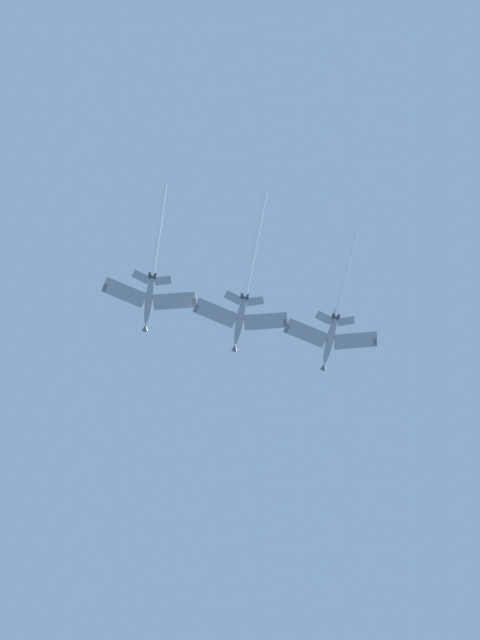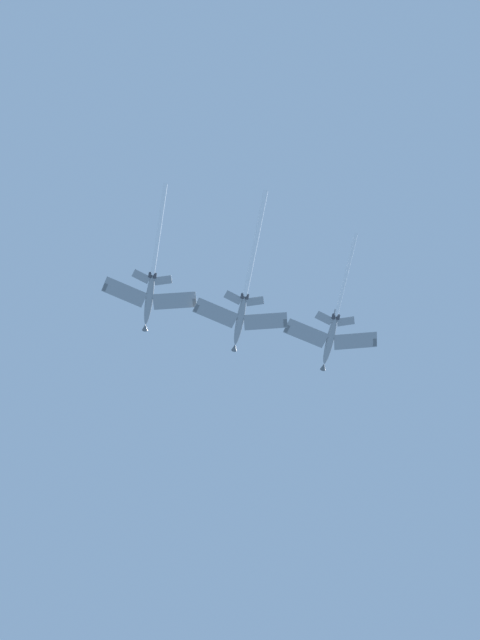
% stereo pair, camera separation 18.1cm
% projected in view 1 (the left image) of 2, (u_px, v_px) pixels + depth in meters
% --- Properties ---
extents(jet_inner_left, '(25.10, 25.76, 7.71)m').
position_uv_depth(jet_inner_left, '(151.00, 283.00, 183.81)').
color(jet_inner_left, gray).
extents(jet_centre, '(27.36, 28.08, 8.47)m').
position_uv_depth(jet_centre, '(245.00, 296.00, 183.08)').
color(jet_centre, gray).
extents(jet_inner_right, '(24.45, 24.76, 7.64)m').
position_uv_depth(jet_inner_right, '(333.00, 328.00, 186.11)').
color(jet_inner_right, gray).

